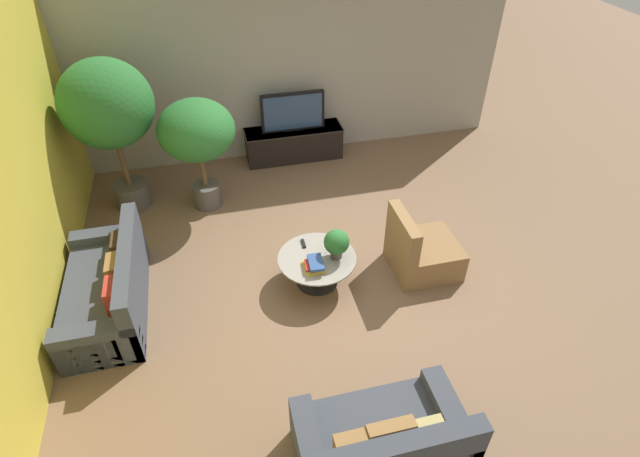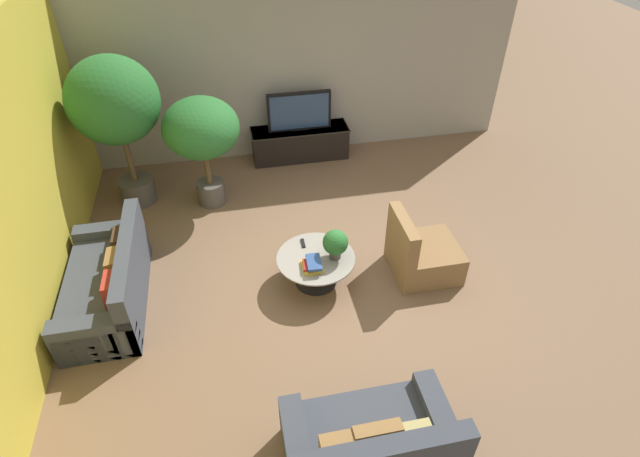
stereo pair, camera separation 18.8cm
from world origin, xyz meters
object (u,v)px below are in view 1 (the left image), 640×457
object	(u,v)px
media_console	(294,143)
potted_palm_corner	(197,134)
couch_by_wall	(109,290)
potted_palm_tall	(108,109)
television	(293,112)
couch_near_entry	(382,444)
potted_plant_tabletop	(337,243)
armchair_wicker	(421,252)
coffee_table	(317,265)

from	to	relation	value
media_console	potted_palm_corner	distance (m)	2.05
couch_by_wall	potted_palm_tall	bearing A→B (deg)	176.26
television	couch_near_entry	world-z (taller)	television
couch_near_entry	potted_palm_corner	bearing A→B (deg)	-74.44
potted_palm_corner	potted_plant_tabletop	size ratio (longest dim) A/B	4.30
media_console	television	xyz separation A→B (m)	(0.00, -0.00, 0.57)
television	potted_palm_tall	size ratio (longest dim) A/B	0.47
armchair_wicker	potted_plant_tabletop	world-z (taller)	armchair_wicker
media_console	couch_by_wall	world-z (taller)	couch_by_wall
armchair_wicker	television	bearing A→B (deg)	17.70
coffee_table	couch_near_entry	size ratio (longest dim) A/B	0.66
couch_by_wall	armchair_wicker	world-z (taller)	armchair_wicker
potted_palm_corner	coffee_table	bearing A→B (deg)	-58.91
couch_near_entry	potted_palm_corner	xyz separation A→B (m)	(-1.20, 4.33, 0.88)
television	coffee_table	size ratio (longest dim) A/B	1.09
couch_near_entry	potted_palm_tall	xyz separation A→B (m)	(-2.28, 4.59, 1.24)
television	couch_by_wall	bearing A→B (deg)	-133.63
coffee_table	couch_by_wall	world-z (taller)	couch_by_wall
potted_plant_tabletop	potted_palm_corner	bearing A→B (deg)	125.12
couch_by_wall	potted_palm_corner	size ratio (longest dim) A/B	1.08
media_console	couch_near_entry	distance (m)	5.37
media_console	potted_plant_tabletop	size ratio (longest dim) A/B	4.25
armchair_wicker	potted_palm_tall	xyz separation A→B (m)	(-3.59, 2.33, 1.26)
coffee_table	couch_near_entry	bearing A→B (deg)	-89.81
coffee_table	potted_palm_corner	bearing A→B (deg)	121.09
coffee_table	television	bearing A→B (deg)	83.80
couch_by_wall	coffee_table	bearing A→B (deg)	86.51
coffee_table	couch_by_wall	xyz separation A→B (m)	(-2.41, 0.15, 0.01)
television	media_console	bearing A→B (deg)	90.00
potted_palm_tall	television	bearing A→B (deg)	16.55
coffee_table	potted_palm_tall	size ratio (longest dim) A/B	0.43
media_console	television	bearing A→B (deg)	-90.00
media_console	potted_palm_tall	xyz separation A→B (m)	(-2.60, -0.78, 1.26)
couch_by_wall	potted_palm_corner	bearing A→B (deg)	146.50
media_console	coffee_table	distance (m)	3.04
coffee_table	couch_near_entry	world-z (taller)	couch_near_entry
potted_palm_tall	armchair_wicker	bearing A→B (deg)	-32.92
couch_near_entry	potted_plant_tabletop	bearing A→B (deg)	-95.46
potted_plant_tabletop	couch_by_wall	bearing A→B (deg)	175.93
media_console	couch_near_entry	xyz separation A→B (m)	(-0.32, -5.36, 0.01)
coffee_table	armchair_wicker	world-z (taller)	armchair_wicker
potted_plant_tabletop	potted_palm_tall	bearing A→B (deg)	137.56
couch_near_entry	potted_plant_tabletop	size ratio (longest dim) A/B	3.77
media_console	potted_palm_tall	world-z (taller)	potted_palm_tall
coffee_table	armchair_wicker	size ratio (longest dim) A/B	1.10
potted_plant_tabletop	couch_near_entry	bearing A→B (deg)	-95.46
television	couch_by_wall	distance (m)	4.01
coffee_table	potted_palm_tall	bearing A→B (deg)	135.35
armchair_wicker	potted_palm_corner	distance (m)	3.37
armchair_wicker	potted_plant_tabletop	bearing A→B (deg)	88.01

